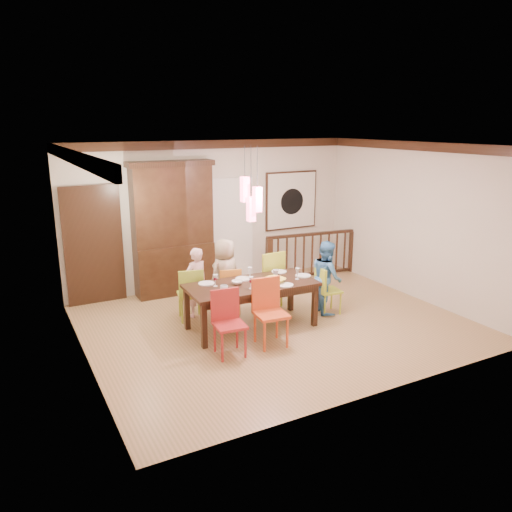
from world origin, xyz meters
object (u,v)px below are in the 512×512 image
china_hutch (173,229)px  person_far_left (196,282)px  balustrade (312,254)px  chair_end_right (329,287)px  person_far_mid (225,275)px  dining_table (251,288)px  chair_far_left (190,290)px  person_end_right (327,277)px

china_hutch → person_far_left: 1.52m
china_hutch → balustrade: china_hutch is taller
chair_end_right → person_far_mid: size_ratio=0.65×
china_hutch → dining_table: bearing=-76.9°
person_far_left → chair_far_left: bearing=14.4°
chair_far_left → china_hutch: size_ratio=0.36×
balustrade → person_far_left: 3.23m
chair_end_right → balustrade: bearing=-20.0°
person_far_mid → balustrade: bearing=-172.9°
chair_end_right → china_hutch: china_hutch is taller
chair_far_left → chair_end_right: 2.39m
chair_end_right → dining_table: bearing=94.3°
chair_end_right → balustrade: 2.18m
chair_end_right → person_end_right: person_end_right is taller
china_hutch → person_far_mid: (0.47, -1.34, -0.63)m
dining_table → balustrade: (2.46, 1.89, -0.17)m
chair_end_right → person_end_right: bearing=13.6°
person_far_left → person_end_right: (2.08, -0.87, 0.03)m
dining_table → chair_far_left: size_ratio=2.31×
person_far_left → person_end_right: bearing=141.1°
chair_end_right → person_far_mid: 1.81m
china_hutch → person_far_mid: china_hutch is taller
person_end_right → chair_end_right: bearing=-157.8°
person_far_left → balustrade: bearing=-177.9°
chair_end_right → person_far_left: bearing=72.3°
chair_end_right → china_hutch: 3.15m
chair_far_left → person_far_left: person_far_left is taller
dining_table → chair_end_right: bearing=-0.3°
chair_far_left → china_hutch: (0.22, 1.44, 0.76)m
dining_table → chair_far_left: (-0.74, 0.80, -0.14)m
china_hutch → person_end_right: (2.00, -2.23, -0.64)m
balustrade → person_far_left: bearing=-154.9°
chair_end_right → balustrade: size_ratio=0.39×
dining_table → chair_end_right: 1.50m
chair_end_right → balustrade: balustrade is taller
person_far_mid → person_end_right: 1.77m
dining_table → person_far_left: 1.07m
person_end_right → chair_far_left: bearing=85.5°
person_far_left → china_hutch: bearing=-109.6°
chair_end_right → person_end_right: size_ratio=0.66×
dining_table → person_far_left: size_ratio=1.74×
chair_far_left → person_far_left: bearing=-136.8°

